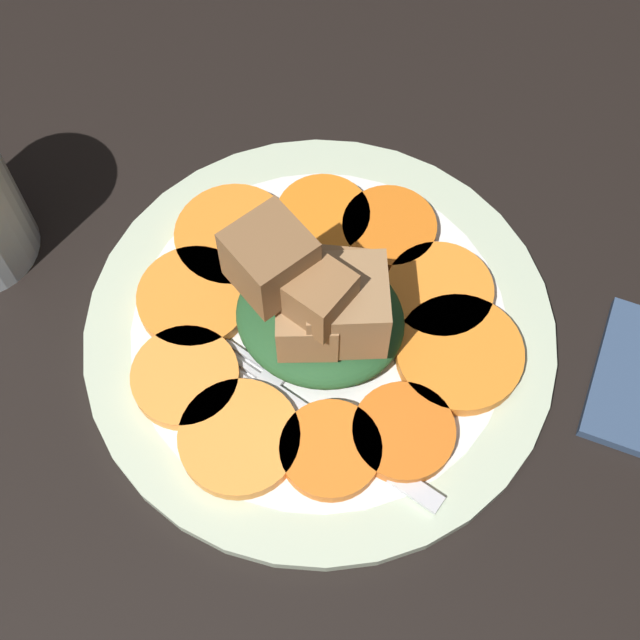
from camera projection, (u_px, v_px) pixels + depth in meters
table_slab at (320, 342)px, 57.64cm from camera, size 120.00×120.00×2.00cm
plate at (320, 331)px, 56.29cm from camera, size 29.66×29.66×1.05cm
carrot_slice_0 at (389, 228)px, 58.53cm from camera, size 6.23×6.23×0.99cm
carrot_slice_1 at (323, 216)px, 58.94cm from camera, size 6.23×6.23×0.99cm
carrot_slice_2 at (234, 236)px, 58.24cm from camera, size 7.71×7.71×0.99cm
carrot_slice_3 at (194, 298)px, 56.15cm from camera, size 7.16×7.16×0.99cm
carrot_slice_4 at (185, 377)px, 53.69cm from camera, size 6.54×6.54×0.99cm
carrot_slice_5 at (239, 438)px, 51.93cm from camera, size 7.17×7.17×0.99cm
carrot_slice_6 at (331, 450)px, 51.60cm from camera, size 5.98×5.98×0.99cm
carrot_slice_7 at (403, 432)px, 52.09cm from camera, size 6.07×6.07×0.99cm
carrot_slice_8 at (459, 354)px, 54.40cm from camera, size 7.82×7.82×0.99cm
carrot_slice_9 at (439, 291)px, 56.37cm from camera, size 6.82×6.82×0.99cm
center_pile at (319, 306)px, 52.16cm from camera, size 10.50×9.45×10.67cm
fork at (307, 415)px, 52.89cm from camera, size 17.70×6.16×0.40cm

